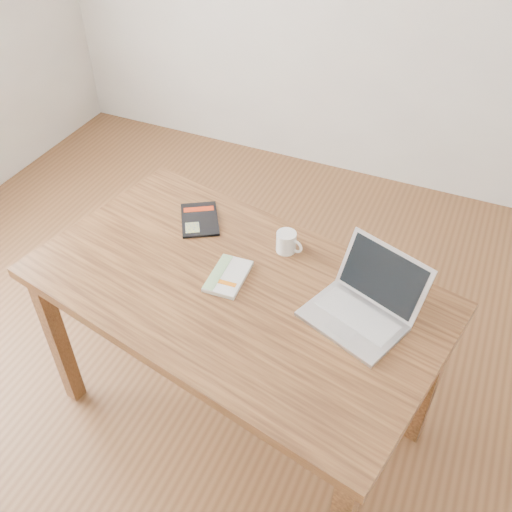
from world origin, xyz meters
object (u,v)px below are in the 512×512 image
at_px(black_guidebook, 200,219).
at_px(laptop, 364,304).
at_px(desk, 236,304).
at_px(coffee_mug, 287,242).
at_px(white_guidebook, 228,276).

bearing_deg(black_guidebook, laptop, -48.72).
relative_size(desk, black_guidebook, 6.15).
bearing_deg(coffee_mug, laptop, -16.27).
distance_m(black_guidebook, laptop, 0.73).
bearing_deg(desk, black_guidebook, 147.95).
height_order(black_guidebook, coffee_mug, coffee_mug).
bearing_deg(white_guidebook, desk, -36.29).
relative_size(white_guidebook, coffee_mug, 1.88).
xyz_separation_m(laptop, coffee_mug, (-0.33, 0.19, -0.00)).
height_order(white_guidebook, black_guidebook, white_guidebook).
height_order(desk, black_guidebook, black_guidebook).
bearing_deg(coffee_mug, black_guidebook, -171.00).
bearing_deg(black_guidebook, coffee_mug, -35.82).
height_order(laptop, coffee_mug, laptop).
bearing_deg(desk, coffee_mug, 80.66).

